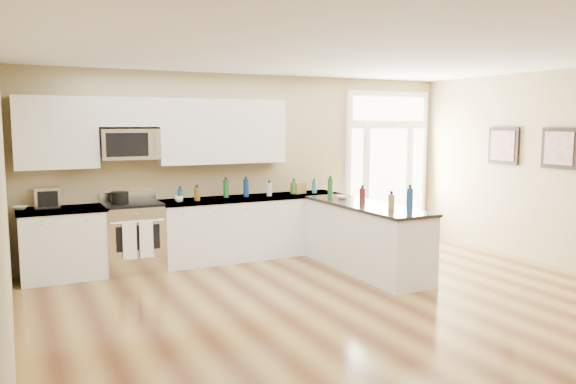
{
  "coord_description": "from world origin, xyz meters",
  "views": [
    {
      "loc": [
        -3.46,
        -4.13,
        2.04
      ],
      "look_at": [
        -0.39,
        2.0,
        1.2
      ],
      "focal_mm": 35.0,
      "sensor_mm": 36.0,
      "label": 1
    }
  ],
  "objects_px": {
    "stockpot": "(120,197)",
    "kitchen_range": "(133,237)",
    "toaster_oven": "(47,198)",
    "peninsula_cabinet": "(365,240)"
  },
  "relations": [
    {
      "from": "toaster_oven",
      "to": "peninsula_cabinet",
      "type": "bearing_deg",
      "value": -20.84
    },
    {
      "from": "kitchen_range",
      "to": "stockpot",
      "type": "xyz_separation_m",
      "value": [
        -0.16,
        0.03,
        0.56
      ]
    },
    {
      "from": "kitchen_range",
      "to": "toaster_oven",
      "type": "bearing_deg",
      "value": 173.29
    },
    {
      "from": "stockpot",
      "to": "kitchen_range",
      "type": "bearing_deg",
      "value": -10.31
    },
    {
      "from": "peninsula_cabinet",
      "to": "toaster_oven",
      "type": "relative_size",
      "value": 7.37
    },
    {
      "from": "kitchen_range",
      "to": "toaster_oven",
      "type": "relative_size",
      "value": 3.43
    },
    {
      "from": "stockpot",
      "to": "peninsula_cabinet",
      "type": "bearing_deg",
      "value": -25.92
    },
    {
      "from": "toaster_oven",
      "to": "kitchen_range",
      "type": "bearing_deg",
      "value": -5.83
    },
    {
      "from": "peninsula_cabinet",
      "to": "stockpot",
      "type": "bearing_deg",
      "value": 154.08
    },
    {
      "from": "peninsula_cabinet",
      "to": "stockpot",
      "type": "relative_size",
      "value": 9.69
    }
  ]
}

